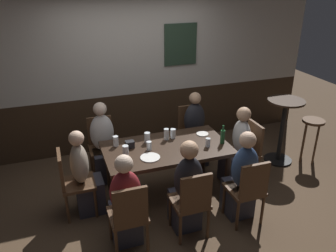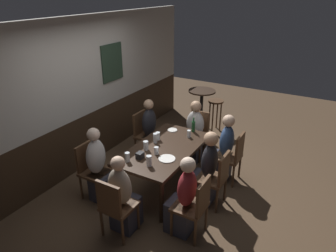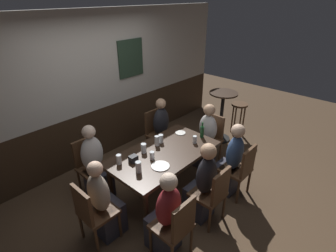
{
  "view_description": "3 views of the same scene",
  "coord_description": "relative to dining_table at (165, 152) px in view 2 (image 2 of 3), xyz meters",
  "views": [
    {
      "loc": [
        -1.29,
        -3.76,
        2.84
      ],
      "look_at": [
        0.03,
        0.03,
        1.02
      ],
      "focal_mm": 36.88,
      "sensor_mm": 36.0,
      "label": 1
    },
    {
      "loc": [
        -3.57,
        -2.11,
        3.0
      ],
      "look_at": [
        0.06,
        -0.03,
        1.09
      ],
      "focal_mm": 32.64,
      "sensor_mm": 36.0,
      "label": 2
    },
    {
      "loc": [
        -2.3,
        -2.2,
        2.79
      ],
      "look_at": [
        0.25,
        0.15,
        1.02
      ],
      "focal_mm": 27.81,
      "sensor_mm": 36.0,
      "label": 3
    }
  ],
  "objects": [
    {
      "name": "ground_plane",
      "position": [
        0.0,
        0.0,
        -0.66
      ],
      "size": [
        12.0,
        12.0,
        0.0
      ],
      "primitive_type": "plane",
      "color": "#4C3826"
    },
    {
      "name": "wall_back",
      "position": [
        0.01,
        1.65,
        0.65
      ],
      "size": [
        6.4,
        0.13,
        2.6
      ],
      "color": "#332316",
      "rests_on": "ground_plane"
    },
    {
      "name": "dining_table",
      "position": [
        0.0,
        0.0,
        0.0
      ],
      "size": [
        1.63,
        0.9,
        0.74
      ],
      "color": "black",
      "rests_on": "ground_plane"
    },
    {
      "name": "chair_mid_near",
      "position": [
        0.0,
        -0.87,
        -0.16
      ],
      "size": [
        0.4,
        0.4,
        0.88
      ],
      "color": "#513521",
      "rests_on": "ground_plane"
    },
    {
      "name": "chair_left_far",
      "position": [
        -0.72,
        0.87,
        -0.16
      ],
      "size": [
        0.4,
        0.4,
        0.88
      ],
      "color": "#513521",
      "rests_on": "ground_plane"
    },
    {
      "name": "chair_head_east",
      "position": [
        1.23,
        0.0,
        -0.16
      ],
      "size": [
        0.4,
        0.4,
        0.88
      ],
      "color": "#513521",
      "rests_on": "ground_plane"
    },
    {
      "name": "chair_head_west",
      "position": [
        -1.23,
        0.0,
        -0.16
      ],
      "size": [
        0.4,
        0.4,
        0.88
      ],
      "color": "#513521",
      "rests_on": "ground_plane"
    },
    {
      "name": "chair_right_far",
      "position": [
        0.72,
        0.87,
        -0.16
      ],
      "size": [
        0.4,
        0.4,
        0.88
      ],
      "color": "#513521",
      "rests_on": "ground_plane"
    },
    {
      "name": "chair_right_near",
      "position": [
        0.72,
        -0.87,
        -0.16
      ],
      "size": [
        0.4,
        0.4,
        0.88
      ],
      "color": "#513521",
      "rests_on": "ground_plane"
    },
    {
      "name": "chair_left_near",
      "position": [
        -0.72,
        -0.87,
        -0.16
      ],
      "size": [
        0.4,
        0.4,
        0.88
      ],
      "color": "#513521",
      "rests_on": "ground_plane"
    },
    {
      "name": "person_mid_near",
      "position": [
        0.0,
        -0.71,
        -0.15
      ],
      "size": [
        0.34,
        0.37,
        1.18
      ],
      "color": "#2D2D38",
      "rests_on": "ground_plane"
    },
    {
      "name": "person_left_far",
      "position": [
        -0.72,
        0.71,
        -0.16
      ],
      "size": [
        0.34,
        0.37,
        1.18
      ],
      "color": "#2D2D38",
      "rests_on": "ground_plane"
    },
    {
      "name": "person_head_east",
      "position": [
        1.07,
        0.0,
        -0.17
      ],
      "size": [
        0.37,
        0.34,
        1.15
      ],
      "color": "#2D2D38",
      "rests_on": "ground_plane"
    },
    {
      "name": "person_head_west",
      "position": [
        -1.07,
        0.0,
        -0.18
      ],
      "size": [
        0.37,
        0.34,
        1.14
      ],
      "color": "#2D2D38",
      "rests_on": "ground_plane"
    },
    {
      "name": "person_right_far",
      "position": [
        0.72,
        0.71,
        -0.17
      ],
      "size": [
        0.34,
        0.37,
        1.17
      ],
      "color": "#2D2D38",
      "rests_on": "ground_plane"
    },
    {
      "name": "person_right_near",
      "position": [
        0.72,
        -0.71,
        -0.16
      ],
      "size": [
        0.34,
        0.37,
        1.18
      ],
      "color": "#2D2D38",
      "rests_on": "ground_plane"
    },
    {
      "name": "person_left_near",
      "position": [
        -0.72,
        -0.71,
        -0.18
      ],
      "size": [
        0.34,
        0.37,
        1.14
      ],
      "color": "#2D2D38",
      "rests_on": "ground_plane"
    },
    {
      "name": "pint_glass_stout",
      "position": [
        -0.62,
        0.25,
        0.14
      ],
      "size": [
        0.07,
        0.07,
        0.14
      ],
      "color": "silver",
      "rests_on": "dining_table"
    },
    {
      "name": "tumbler_short",
      "position": [
        0.51,
        -0.17,
        0.13
      ],
      "size": [
        0.06,
        0.06,
        0.12
      ],
      "color": "silver",
      "rests_on": "dining_table"
    },
    {
      "name": "beer_glass_tall",
      "position": [
        0.17,
        0.23,
        0.14
      ],
      "size": [
        0.07,
        0.07,
        0.13
      ],
      "color": "silver",
      "rests_on": "dining_table"
    },
    {
      "name": "tumbler_water",
      "position": [
        -0.24,
        -0.0,
        0.13
      ],
      "size": [
        0.07,
        0.07,
        0.12
      ],
      "color": "silver",
      "rests_on": "dining_table"
    },
    {
      "name": "pint_glass_amber",
      "position": [
        0.07,
        0.21,
        0.15
      ],
      "size": [
        0.07,
        0.07,
        0.16
      ],
      "color": "silver",
      "rests_on": "dining_table"
    },
    {
      "name": "highball_clear",
      "position": [
        -0.56,
        -0.08,
        0.15
      ],
      "size": [
        0.08,
        0.08,
        0.15
      ],
      "color": "silver",
      "rests_on": "dining_table"
    },
    {
      "name": "beer_glass_half",
      "position": [
        -0.2,
        0.21,
        0.14
      ],
      "size": [
        0.08,
        0.08,
        0.14
      ],
      "color": "silver",
      "rests_on": "dining_table"
    },
    {
      "name": "beer_bottle_green",
      "position": [
        0.74,
        -0.14,
        0.18
      ],
      "size": [
        0.06,
        0.06,
        0.26
      ],
      "color": "#194723",
      "rests_on": "dining_table"
    },
    {
      "name": "plate_white_large",
      "position": [
        -0.28,
        -0.21,
        0.09
      ],
      "size": [
        0.25,
        0.25,
        0.01
      ],
      "primitive_type": "cylinder",
      "color": "white",
      "rests_on": "dining_table"
    },
    {
      "name": "plate_white_small",
      "position": [
        0.6,
        0.19,
        0.09
      ],
      "size": [
        0.17,
        0.17,
        0.01
      ],
      "primitive_type": "cylinder",
      "color": "white",
      "rests_on": "dining_table"
    },
    {
      "name": "condiment_caddy",
      "position": [
        -0.45,
        0.14,
        0.13
      ],
      "size": [
        0.11,
        0.09,
        0.09
      ],
      "primitive_type": "cube",
      "color": "black",
      "rests_on": "dining_table"
    },
    {
      "name": "side_bar_table",
      "position": [
        2.02,
        0.28,
        -0.04
      ],
      "size": [
        0.56,
        0.56,
        1.05
      ],
      "color": "black",
      "rests_on": "ground_plane"
    },
    {
      "name": "bar_stool",
      "position": [
        2.47,
        0.13,
        -0.09
      ],
      "size": [
        0.34,
        0.34,
        0.72
      ],
      "color": "#513521",
      "rests_on": "ground_plane"
    }
  ]
}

